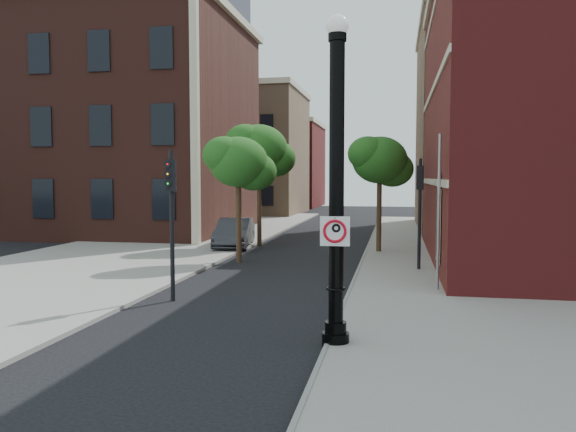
% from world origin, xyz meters
% --- Properties ---
extents(ground, '(120.00, 120.00, 0.00)m').
position_xyz_m(ground, '(0.00, 0.00, 0.00)').
color(ground, black).
rests_on(ground, ground).
extents(sidewalk_right, '(8.00, 60.00, 0.12)m').
position_xyz_m(sidewalk_right, '(6.00, 10.00, 0.06)').
color(sidewalk_right, gray).
rests_on(sidewalk_right, ground).
extents(sidewalk_left, '(10.00, 50.00, 0.12)m').
position_xyz_m(sidewalk_left, '(-9.00, 18.00, 0.06)').
color(sidewalk_left, gray).
rests_on(sidewalk_left, ground).
extents(curb_edge, '(0.10, 60.00, 0.14)m').
position_xyz_m(curb_edge, '(2.05, 10.00, 0.07)').
color(curb_edge, gray).
rests_on(curb_edge, ground).
extents(victorian_building, '(18.60, 14.60, 17.95)m').
position_xyz_m(victorian_building, '(-16.00, 23.97, 8.74)').
color(victorian_building, '#4E241D').
rests_on(victorian_building, ground).
extents(bg_building_tan_a, '(12.00, 12.00, 12.00)m').
position_xyz_m(bg_building_tan_a, '(-12.00, 44.00, 6.00)').
color(bg_building_tan_a, '#9B7854').
rests_on(bg_building_tan_a, ground).
extents(bg_building_red, '(12.00, 12.00, 10.00)m').
position_xyz_m(bg_building_red, '(-12.00, 58.00, 5.00)').
color(bg_building_red, maroon).
rests_on(bg_building_red, ground).
extents(lamppost, '(0.60, 0.60, 7.11)m').
position_xyz_m(lamppost, '(2.21, 0.69, 3.28)').
color(lamppost, black).
rests_on(lamppost, ground).
extents(no_parking_sign, '(0.63, 0.09, 0.63)m').
position_xyz_m(no_parking_sign, '(2.21, 0.50, 2.57)').
color(no_parking_sign, white).
rests_on(no_parking_sign, ground).
extents(parked_car, '(2.27, 4.88, 1.55)m').
position_xyz_m(parked_car, '(-4.83, 16.81, 0.77)').
color(parked_car, '#2C2C31').
rests_on(parked_car, ground).
extents(traffic_signal_left, '(0.35, 0.40, 4.50)m').
position_xyz_m(traffic_signal_left, '(-3.07, 4.32, 3.03)').
color(traffic_signal_left, black).
rests_on(traffic_signal_left, ground).
extents(traffic_signal_right, '(0.28, 0.36, 4.42)m').
position_xyz_m(traffic_signal_right, '(4.37, 10.94, 2.98)').
color(traffic_signal_right, black).
rests_on(traffic_signal_right, ground).
extents(utility_pole, '(0.10, 0.10, 5.07)m').
position_xyz_m(utility_pole, '(4.80, 7.01, 2.53)').
color(utility_pole, '#999999').
rests_on(utility_pole, ground).
extents(street_tree_a, '(3.02, 2.73, 5.44)m').
position_xyz_m(street_tree_a, '(-3.19, 12.09, 4.29)').
color(street_tree_a, '#321D14').
rests_on(street_tree_a, ground).
extents(street_tree_b, '(3.60, 3.25, 6.49)m').
position_xyz_m(street_tree_b, '(-3.68, 17.84, 5.13)').
color(street_tree_b, '#321D14').
rests_on(street_tree_b, ground).
extents(street_tree_c, '(3.13, 2.83, 5.64)m').
position_xyz_m(street_tree_c, '(2.70, 16.03, 4.45)').
color(street_tree_c, '#321D14').
rests_on(street_tree_c, ground).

